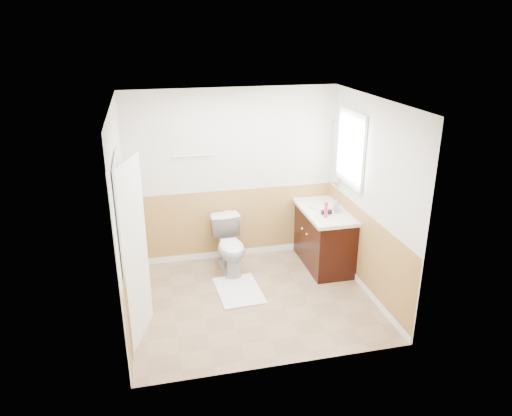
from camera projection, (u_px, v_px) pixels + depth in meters
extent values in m
plane|color=#8C7051|center=(253.00, 299.00, 6.15)|extent=(3.00, 3.00, 0.00)
plane|color=white|center=(252.00, 101.00, 5.25)|extent=(3.00, 3.00, 0.00)
plane|color=silver|center=(233.00, 176.00, 6.88)|extent=(3.00, 0.00, 3.00)
plane|color=silver|center=(283.00, 257.00, 4.52)|extent=(3.00, 0.00, 3.00)
plane|color=silver|center=(122.00, 219.00, 5.38)|extent=(0.00, 3.00, 3.00)
plane|color=silver|center=(369.00, 198.00, 6.02)|extent=(0.00, 3.00, 3.00)
plane|color=tan|center=(234.00, 225.00, 7.14)|extent=(3.00, 0.00, 3.00)
plane|color=tan|center=(281.00, 324.00, 4.80)|extent=(3.00, 0.00, 3.00)
plane|color=tan|center=(129.00, 278.00, 5.66)|extent=(0.00, 2.60, 2.60)
plane|color=tan|center=(364.00, 252.00, 6.29)|extent=(0.00, 2.60, 2.60)
imported|color=silver|center=(230.00, 246.00, 6.75)|extent=(0.46, 0.76, 0.76)
cube|color=white|center=(239.00, 290.00, 6.33)|extent=(0.59, 0.82, 0.02)
cube|color=black|center=(324.00, 239.00, 6.91)|extent=(0.55, 1.10, 0.80)
sphere|color=white|center=(307.00, 234.00, 6.71)|extent=(0.03, 0.03, 0.03)
sphere|color=silver|center=(302.00, 229.00, 6.89)|extent=(0.03, 0.03, 0.03)
cube|color=white|center=(325.00, 212.00, 6.76)|extent=(0.60, 1.15, 0.05)
cylinder|color=silver|center=(322.00, 205.00, 6.89)|extent=(0.36, 0.36, 0.02)
cylinder|color=silver|center=(334.00, 201.00, 6.90)|extent=(0.02, 0.02, 0.14)
cylinder|color=#C0314C|center=(326.00, 210.00, 6.45)|extent=(0.05, 0.05, 0.22)
imported|color=gray|center=(337.00, 206.00, 6.65)|extent=(0.11, 0.11, 0.18)
cylinder|color=black|center=(326.00, 212.00, 6.59)|extent=(0.14, 0.07, 0.07)
cylinder|color=black|center=(324.00, 213.00, 6.62)|extent=(0.03, 0.03, 0.07)
cube|color=silver|center=(336.00, 153.00, 6.91)|extent=(0.02, 0.35, 0.90)
cube|color=white|center=(351.00, 148.00, 6.37)|extent=(0.04, 0.80, 1.00)
cube|color=white|center=(352.00, 148.00, 6.37)|extent=(0.01, 0.70, 0.90)
cube|color=white|center=(133.00, 254.00, 5.08)|extent=(0.29, 0.78, 2.04)
cube|color=white|center=(125.00, 254.00, 5.06)|extent=(0.02, 0.92, 2.10)
sphere|color=silver|center=(139.00, 246.00, 5.42)|extent=(0.06, 0.06, 0.06)
cylinder|color=silver|center=(193.00, 156.00, 6.59)|extent=(0.62, 0.02, 0.02)
cylinder|color=silver|center=(227.00, 214.00, 6.99)|extent=(0.14, 0.02, 0.02)
cylinder|color=white|center=(227.00, 214.00, 6.99)|extent=(0.10, 0.11, 0.11)
cube|color=white|center=(228.00, 221.00, 7.03)|extent=(0.10, 0.01, 0.16)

